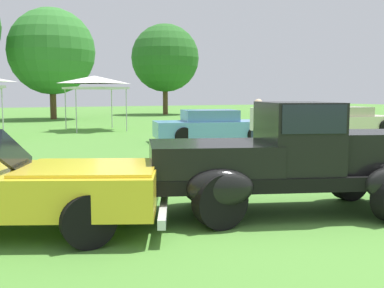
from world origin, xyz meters
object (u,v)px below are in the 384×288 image
(feature_pickup_truck, at_px, (291,157))
(canopy_tent_right_field, at_px, (95,82))
(show_car_cream, at_px, (351,120))
(spectator_near_truck, at_px, (258,128))
(neighbor_convertible, at_px, (6,188))
(show_car_skyblue, at_px, (213,126))

(feature_pickup_truck, distance_m, canopy_tent_right_field, 17.39)
(show_car_cream, relative_size, spectator_near_truck, 2.49)
(neighbor_convertible, xyz_separation_m, spectator_near_truck, (6.54, 3.62, 0.33))
(show_car_cream, distance_m, spectator_near_truck, 10.73)
(spectator_near_truck, distance_m, canopy_tent_right_field, 12.80)
(spectator_near_truck, bearing_deg, show_car_cream, 31.95)
(show_car_cream, xyz_separation_m, canopy_tent_right_field, (-10.11, 7.00, 1.82))
(show_car_skyblue, bearing_deg, feature_pickup_truck, -112.65)
(feature_pickup_truck, xyz_separation_m, show_car_cream, (11.64, 10.26, -0.27))
(show_car_cream, bearing_deg, spectator_near_truck, -148.05)
(spectator_near_truck, relative_size, canopy_tent_right_field, 0.62)
(show_car_cream, relative_size, canopy_tent_right_field, 1.55)
(feature_pickup_truck, relative_size, neighbor_convertible, 0.94)
(show_car_skyblue, bearing_deg, spectator_near_truck, -106.27)
(show_car_skyblue, bearing_deg, show_car_cream, 4.60)
(feature_pickup_truck, height_order, show_car_skyblue, feature_pickup_truck)
(neighbor_convertible, height_order, show_car_cream, neighbor_convertible)
(neighbor_convertible, xyz_separation_m, canopy_tent_right_field, (5.52, 16.30, 1.84))
(spectator_near_truck, bearing_deg, show_car_skyblue, 73.73)
(neighbor_convertible, distance_m, canopy_tent_right_field, 17.30)
(feature_pickup_truck, distance_m, show_car_skyblue, 10.46)
(feature_pickup_truck, xyz_separation_m, spectator_near_truck, (2.55, 4.58, 0.05))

